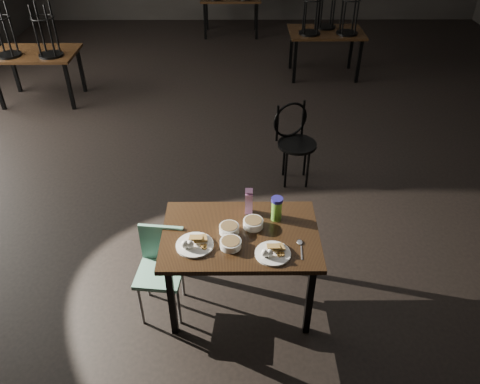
{
  "coord_description": "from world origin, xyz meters",
  "views": [
    {
      "loc": [
        -0.42,
        -5.01,
        3.09
      ],
      "look_at": [
        -0.4,
        -1.91,
        0.85
      ],
      "focal_mm": 35.0,
      "sensor_mm": 36.0,
      "label": 1
    }
  ],
  "objects_px": {
    "water_bottle": "(277,209)",
    "bentwood_chair": "(294,137)",
    "juice_carton": "(249,201)",
    "main_table": "(240,241)",
    "school_chair": "(161,264)"
  },
  "relations": [
    {
      "from": "water_bottle",
      "to": "bentwood_chair",
      "type": "height_order",
      "value": "water_bottle"
    },
    {
      "from": "juice_carton",
      "to": "main_table",
      "type": "bearing_deg",
      "value": -104.89
    },
    {
      "from": "water_bottle",
      "to": "bentwood_chair",
      "type": "bearing_deg",
      "value": 78.96
    },
    {
      "from": "main_table",
      "to": "bentwood_chair",
      "type": "xyz_separation_m",
      "value": [
        0.61,
        1.86,
        -0.13
      ]
    },
    {
      "from": "main_table",
      "to": "school_chair",
      "type": "bearing_deg",
      "value": -177.49
    },
    {
      "from": "bentwood_chair",
      "to": "main_table",
      "type": "bearing_deg",
      "value": -131.73
    },
    {
      "from": "main_table",
      "to": "juice_carton",
      "type": "distance_m",
      "value": 0.33
    },
    {
      "from": "water_bottle",
      "to": "bentwood_chair",
      "type": "relative_size",
      "value": 0.22
    },
    {
      "from": "juice_carton",
      "to": "school_chair",
      "type": "distance_m",
      "value": 0.85
    },
    {
      "from": "main_table",
      "to": "school_chair",
      "type": "height_order",
      "value": "school_chair"
    },
    {
      "from": "water_bottle",
      "to": "school_chair",
      "type": "height_order",
      "value": "water_bottle"
    },
    {
      "from": "juice_carton",
      "to": "water_bottle",
      "type": "bearing_deg",
      "value": -22.51
    },
    {
      "from": "juice_carton",
      "to": "bentwood_chair",
      "type": "bearing_deg",
      "value": 71.22
    },
    {
      "from": "main_table",
      "to": "juice_carton",
      "type": "height_order",
      "value": "juice_carton"
    },
    {
      "from": "juice_carton",
      "to": "bentwood_chair",
      "type": "distance_m",
      "value": 1.72
    }
  ]
}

